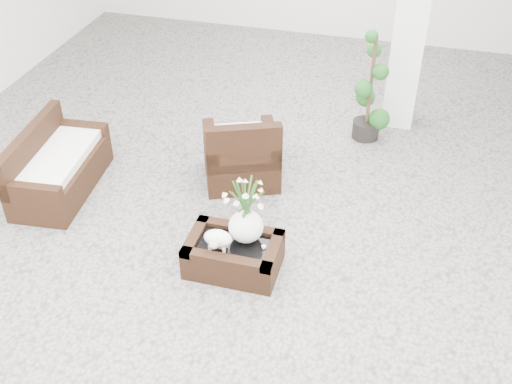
% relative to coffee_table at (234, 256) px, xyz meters
% --- Properties ---
extents(ground, '(11.00, 11.00, 0.00)m').
position_rel_coffee_table_xyz_m(ground, '(0.10, 0.57, -0.16)').
color(ground, gray).
rests_on(ground, ground).
extents(coffee_table, '(0.90, 0.60, 0.31)m').
position_rel_coffee_table_xyz_m(coffee_table, '(0.00, 0.00, 0.00)').
color(coffee_table, '#331C0F').
rests_on(coffee_table, ground).
extents(sheep_figurine, '(0.28, 0.23, 0.21)m').
position_rel_coffee_table_xyz_m(sheep_figurine, '(-0.12, -0.10, 0.26)').
color(sheep_figurine, white).
rests_on(sheep_figurine, coffee_table).
extents(planter_narcissus, '(0.44, 0.44, 0.80)m').
position_rel_coffee_table_xyz_m(planter_narcissus, '(0.10, 0.10, 0.56)').
color(planter_narcissus, white).
rests_on(planter_narcissus, coffee_table).
extents(tealight, '(0.04, 0.04, 0.03)m').
position_rel_coffee_table_xyz_m(tealight, '(0.30, 0.02, 0.17)').
color(tealight, white).
rests_on(tealight, coffee_table).
extents(armchair, '(1.08, 1.06, 0.89)m').
position_rel_coffee_table_xyz_m(armchair, '(-0.37, 1.52, 0.29)').
color(armchair, '#331C0F').
rests_on(armchair, ground).
extents(loveseat, '(0.81, 1.48, 0.76)m').
position_rel_coffee_table_xyz_m(loveseat, '(-2.30, 0.75, 0.22)').
color(loveseat, '#331C0F').
rests_on(loveseat, ground).
extents(topiary, '(0.39, 0.39, 1.45)m').
position_rel_coffee_table_xyz_m(topiary, '(0.93, 2.84, 0.57)').
color(topiary, '#184817').
rests_on(topiary, ground).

